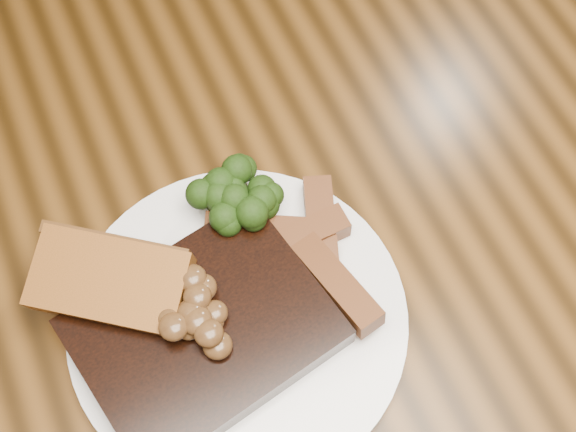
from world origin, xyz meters
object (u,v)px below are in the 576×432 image
at_px(plate, 238,321).
at_px(potato_wedges, 293,277).
at_px(garlic_bread, 115,291).
at_px(dining_table, 291,253).
at_px(steak, 204,332).

relative_size(plate, potato_wedges, 2.30).
height_order(plate, potato_wedges, potato_wedges).
xyz_separation_m(plate, garlic_bread, (-0.08, 0.06, 0.02)).
distance_m(dining_table, potato_wedges, 0.14).
bearing_deg(garlic_bread, potato_wedges, 17.64).
distance_m(steak, garlic_bread, 0.08).
relative_size(dining_table, plate, 5.89).
distance_m(dining_table, garlic_bread, 0.20).
height_order(plate, steak, steak).
relative_size(dining_table, garlic_bread, 13.44).
relative_size(plate, steak, 1.46).
relative_size(dining_table, steak, 8.57).
height_order(steak, garlic_bread, steak).
xyz_separation_m(plate, potato_wedges, (0.05, 0.01, 0.02)).
bearing_deg(steak, dining_table, 25.37).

